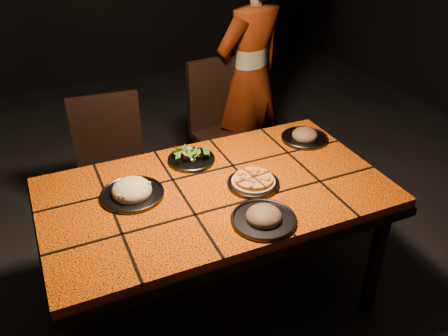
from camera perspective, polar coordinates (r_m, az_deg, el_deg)
name	(u,v)px	position (r m, az deg, el deg)	size (l,w,h in m)	color
room_shell	(214,28)	(1.90, -1.24, 16.52)	(6.04, 7.04, 3.08)	black
dining_table	(216,202)	(2.27, -1.00, -4.12)	(1.62, 0.92, 0.75)	#DB5206
chair_far_left	(112,161)	(2.94, -13.31, 0.77)	(0.45, 0.45, 0.91)	black
chair_far_right	(226,122)	(3.25, 0.21, 5.57)	(0.49, 0.49, 0.98)	black
diner	(250,78)	(3.32, 3.13, 10.80)	(0.59, 0.39, 1.62)	brown
plate_pizza	(253,182)	(2.24, 3.55, -1.68)	(0.25, 0.25, 0.04)	#323237
plate_pasta	(132,191)	(2.20, -11.01, -2.77)	(0.29, 0.29, 0.10)	#323237
plate_salad	(191,157)	(2.42, -3.96, 1.35)	(0.24, 0.24, 0.07)	#323237
plate_mushroom_a	(264,217)	(2.02, 4.81, -5.86)	(0.28, 0.28, 0.09)	#323237
plate_mushroom_b	(305,136)	(2.66, 9.68, 3.83)	(0.26, 0.26, 0.08)	#323237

